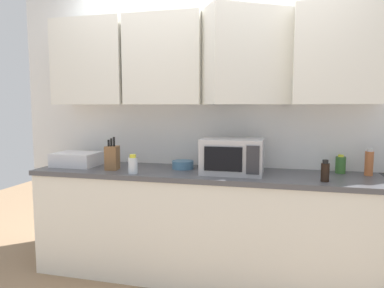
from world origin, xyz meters
The scene contains 10 objects.
wall_back_with_cabinets centered at (0.00, -0.07, 1.58)m, with size 3.68×0.63×2.60m.
counter_run centered at (0.00, -0.30, 0.45)m, with size 2.81×0.63×0.90m.
microwave centered at (0.26, -0.31, 1.04)m, with size 0.48×0.37×0.28m.
dish_rack centered at (-1.15, -0.30, 0.96)m, with size 0.38×0.30×0.12m, color silver.
knife_block centered at (-0.75, -0.40, 1.00)m, with size 0.12×0.13×0.28m.
bottle_spice_jar centered at (1.30, -0.15, 1.00)m, with size 0.06×0.06×0.21m.
bottle_green_oil centered at (1.10, -0.10, 0.97)m, with size 0.08×0.08×0.15m.
bottle_soy_dark centered at (0.94, -0.46, 0.97)m, with size 0.06×0.06×0.16m.
bottle_clear_tall centered at (-0.51, -0.52, 0.97)m, with size 0.08×0.08×0.15m.
bowl_ceramic_small centered at (-0.18, -0.21, 0.93)m, with size 0.18×0.18×0.07m, color teal.
Camera 1 is at (0.61, -3.07, 1.44)m, focal length 32.67 mm.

